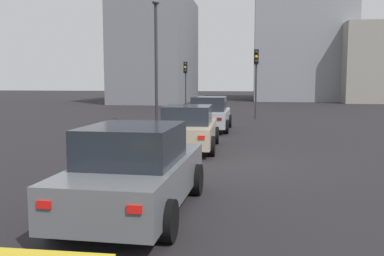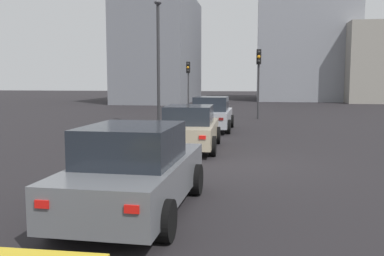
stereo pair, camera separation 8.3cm
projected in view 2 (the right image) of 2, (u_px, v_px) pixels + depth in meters
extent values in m
cube|color=black|center=(240.00, 167.00, 12.18)|extent=(160.00, 160.00, 0.20)
cube|color=#A8AAB2|center=(212.00, 118.00, 20.20)|extent=(4.16, 1.73, 0.69)
cube|color=#1E232B|center=(211.00, 104.00, 19.92)|extent=(1.88, 1.52, 0.65)
cylinder|color=black|center=(231.00, 121.00, 21.37)|extent=(0.64, 0.22, 0.64)
cylinder|color=black|center=(197.00, 121.00, 21.63)|extent=(0.64, 0.22, 0.64)
cylinder|color=black|center=(228.00, 127.00, 18.84)|extent=(0.64, 0.22, 0.64)
cylinder|color=black|center=(190.00, 126.00, 19.10)|extent=(0.64, 0.22, 0.64)
cube|color=maroon|center=(221.00, 119.00, 18.04)|extent=(0.03, 0.20, 0.11)
cube|color=maroon|center=(192.00, 119.00, 18.22)|extent=(0.03, 0.20, 0.11)
cube|color=tan|center=(190.00, 132.00, 14.68)|extent=(4.31, 1.88, 0.65)
cube|color=#1E232B|center=(189.00, 115.00, 14.40)|extent=(1.96, 1.59, 0.60)
cylinder|color=black|center=(217.00, 135.00, 15.91)|extent=(0.65, 0.24, 0.64)
cylinder|color=black|center=(171.00, 135.00, 16.11)|extent=(0.65, 0.24, 0.64)
cylinder|color=black|center=(212.00, 146.00, 13.31)|extent=(0.65, 0.24, 0.64)
cylinder|color=black|center=(158.00, 145.00, 13.51)|extent=(0.65, 0.24, 0.64)
cube|color=red|center=(202.00, 137.00, 12.48)|extent=(0.04, 0.20, 0.11)
cube|color=red|center=(160.00, 137.00, 12.62)|extent=(0.04, 0.20, 0.11)
cube|color=slate|center=(136.00, 179.00, 7.66)|extent=(4.32, 1.86, 0.69)
cube|color=#1E232B|center=(132.00, 144.00, 7.38)|extent=(1.96, 1.58, 0.65)
cylinder|color=black|center=(196.00, 179.00, 8.84)|extent=(0.65, 0.24, 0.64)
cylinder|color=black|center=(116.00, 176.00, 9.14)|extent=(0.65, 0.24, 0.64)
cylinder|color=black|center=(166.00, 221.00, 6.25)|extent=(0.65, 0.24, 0.64)
cylinder|color=black|center=(56.00, 214.00, 6.55)|extent=(0.65, 0.24, 0.64)
cube|color=red|center=(132.00, 209.00, 5.44)|extent=(0.04, 0.20, 0.11)
cube|color=red|center=(42.00, 204.00, 5.66)|extent=(0.04, 0.20, 0.11)
cylinder|color=#2D2D30|center=(188.00, 91.00, 34.55)|extent=(0.11, 0.11, 2.94)
cube|color=black|center=(188.00, 67.00, 34.28)|extent=(0.22, 0.29, 0.90)
sphere|color=black|center=(188.00, 64.00, 34.14)|extent=(0.20, 0.20, 0.20)
sphere|color=orange|center=(188.00, 67.00, 34.17)|extent=(0.20, 0.20, 0.20)
sphere|color=black|center=(188.00, 71.00, 34.20)|extent=(0.20, 0.20, 0.20)
cylinder|color=#2D2D30|center=(258.00, 92.00, 25.92)|extent=(0.11, 0.11, 3.32)
cube|color=black|center=(259.00, 57.00, 25.62)|extent=(0.21, 0.29, 0.90)
sphere|color=black|center=(259.00, 52.00, 25.49)|extent=(0.20, 0.20, 0.20)
sphere|color=orange|center=(259.00, 57.00, 25.52)|extent=(0.20, 0.20, 0.20)
sphere|color=black|center=(259.00, 61.00, 25.55)|extent=(0.20, 0.20, 0.20)
cylinder|color=#2D2D30|center=(158.00, 66.00, 21.88)|extent=(0.16, 0.16, 6.16)
ellipsoid|color=#4C4C51|center=(158.00, 2.00, 21.52)|extent=(0.56, 0.36, 0.24)
cube|color=gray|center=(384.00, 64.00, 45.77)|extent=(8.72, 8.68, 8.28)
cube|color=gray|center=(303.00, 44.00, 51.65)|extent=(13.52, 10.87, 13.34)
cube|color=slate|center=(161.00, 49.00, 46.81)|extent=(15.03, 7.08, 11.48)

